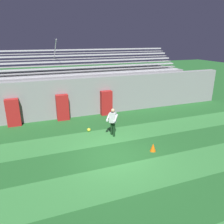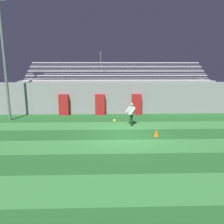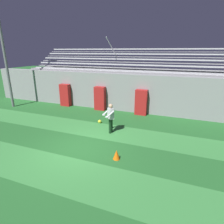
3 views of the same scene
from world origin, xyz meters
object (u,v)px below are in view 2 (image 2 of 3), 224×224
at_px(goalkeeper, 131,113).
at_px(padding_pillar_gate_left, 100,105).
at_px(padding_pillar_far_left, 64,105).
at_px(floodlight_pole, 3,45).
at_px(padding_pillar_gate_right, 137,104).
at_px(traffic_cone, 156,133).
at_px(soccer_ball, 114,121).

bearing_deg(goalkeeper, padding_pillar_gate_left, 122.26).
relative_size(padding_pillar_gate_left, padding_pillar_far_left, 1.00).
xyz_separation_m(padding_pillar_gate_left, floodlight_pole, (-7.10, -1.81, 4.84)).
xyz_separation_m(padding_pillar_gate_left, padding_pillar_gate_right, (3.22, 0.00, 0.00)).
height_order(padding_pillar_gate_left, goalkeeper, padding_pillar_gate_left).
bearing_deg(traffic_cone, goalkeeper, 116.90).
bearing_deg(padding_pillar_far_left, goalkeeper, -33.95).
bearing_deg(floodlight_pole, padding_pillar_gate_left, 14.31).
relative_size(goalkeeper, soccer_ball, 7.59).
height_order(floodlight_pole, goalkeeper, floodlight_pole).
height_order(padding_pillar_gate_right, padding_pillar_far_left, same).
bearing_deg(padding_pillar_gate_left, padding_pillar_far_left, 180.00).
bearing_deg(goalkeeper, padding_pillar_far_left, 146.05).
distance_m(padding_pillar_gate_right, floodlight_pole, 11.54).
xyz_separation_m(padding_pillar_gate_left, padding_pillar_far_left, (-3.16, 0.00, 0.00)).
bearing_deg(goalkeeper, traffic_cone, -63.10).
xyz_separation_m(goalkeeper, soccer_ball, (-1.17, 1.07, -0.84)).
bearing_deg(soccer_ball, padding_pillar_gate_left, 113.87).
height_order(goalkeeper, traffic_cone, goalkeeper).
bearing_deg(soccer_ball, goalkeeper, -42.40).
height_order(padding_pillar_gate_left, padding_pillar_far_left, same).
distance_m(padding_pillar_gate_right, soccer_ball, 3.43).
bearing_deg(padding_pillar_gate_right, soccer_ball, -128.02).
xyz_separation_m(soccer_ball, traffic_cone, (2.43, -3.55, 0.10)).
bearing_deg(padding_pillar_far_left, floodlight_pole, -155.31).
relative_size(padding_pillar_gate_left, padding_pillar_gate_right, 1.00).
relative_size(padding_pillar_gate_right, padding_pillar_far_left, 1.00).
distance_m(padding_pillar_gate_right, goalkeeper, 3.80).
height_order(padding_pillar_gate_left, floodlight_pole, floodlight_pole).
height_order(padding_pillar_far_left, goalkeeper, padding_pillar_far_left).
distance_m(goalkeeper, soccer_ball, 1.80).
distance_m(padding_pillar_far_left, traffic_cone, 9.18).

